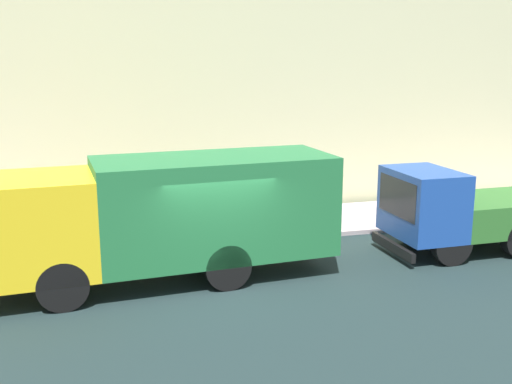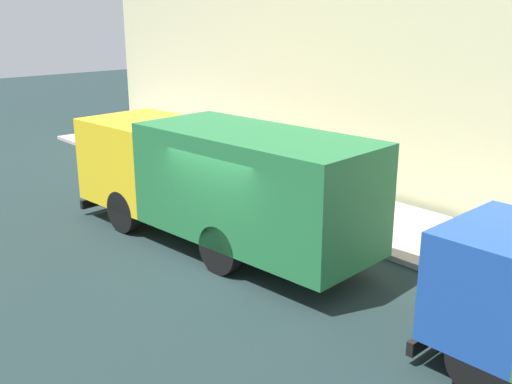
% 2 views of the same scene
% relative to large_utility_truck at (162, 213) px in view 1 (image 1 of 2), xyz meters
% --- Properties ---
extents(ground, '(80.00, 80.00, 0.00)m').
position_rel_large_utility_truck_xyz_m(ground, '(-0.76, -1.16, -1.62)').
color(ground, '#1C2C2C').
extents(sidewalk, '(3.28, 30.00, 0.13)m').
position_rel_large_utility_truck_xyz_m(sidewalk, '(3.88, -1.16, -1.55)').
color(sidewalk, '#B39EA1').
rests_on(sidewalk, ground).
extents(building_facade, '(0.50, 30.00, 10.98)m').
position_rel_large_utility_truck_xyz_m(building_facade, '(6.03, -1.16, 3.87)').
color(building_facade, beige).
rests_on(building_facade, ground).
extents(large_utility_truck, '(2.95, 8.31, 2.85)m').
position_rel_large_utility_truck_xyz_m(large_utility_truck, '(0.00, 0.00, 0.00)').
color(large_utility_truck, yellow).
rests_on(large_utility_truck, ground).
extents(small_flatbed_truck, '(2.28, 4.88, 2.26)m').
position_rel_large_utility_truck_xyz_m(small_flatbed_truck, '(0.19, -7.94, -0.52)').
color(small_flatbed_truck, '#1D4599').
rests_on(small_flatbed_truck, ground).
extents(pedestrian_walking, '(0.48, 0.48, 1.66)m').
position_rel_large_utility_truck_xyz_m(pedestrian_walking, '(2.98, 3.62, -0.62)').
color(pedestrian_walking, brown).
rests_on(pedestrian_walking, sidewalk).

